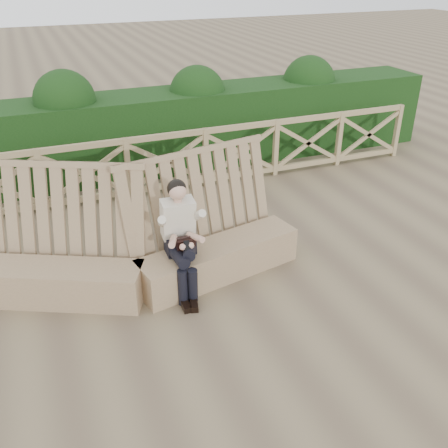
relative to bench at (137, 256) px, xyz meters
name	(u,v)px	position (x,y,z in m)	size (l,w,h in m)	color
ground	(248,299)	(1.18, -0.85, -0.41)	(60.00, 60.00, 0.00)	brown
bench	(137,256)	(0.00, 0.00, 0.00)	(4.36, 1.67, 1.61)	#85694C
woman	(181,234)	(0.51, -0.29, 0.38)	(0.42, 0.88, 1.46)	black
guardrail	(168,163)	(1.18, 2.65, 0.15)	(10.10, 0.09, 1.10)	#8F7A53
hedge	(150,133)	(1.18, 3.85, 0.34)	(12.00, 1.20, 1.50)	black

